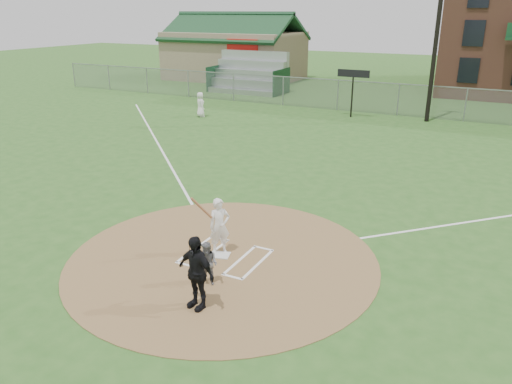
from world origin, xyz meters
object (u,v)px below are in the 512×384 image
at_px(ondeck_player, 200,105).
at_px(umpire, 196,272).
at_px(catcher, 208,264).
at_px(batter_at_plate, 219,226).
at_px(home_plate, 222,255).

bearing_deg(ondeck_player, umpire, 160.28).
bearing_deg(ondeck_player, catcher, 160.99).
height_order(umpire, batter_at_plate, batter_at_plate).
relative_size(umpire, ondeck_player, 1.15).
height_order(catcher, umpire, umpire).
bearing_deg(batter_at_plate, catcher, -69.13).
relative_size(umpire, batter_at_plate, 0.99).
xyz_separation_m(home_plate, ondeck_player, (-10.91, 15.84, 0.73)).
relative_size(catcher, batter_at_plate, 0.62).
xyz_separation_m(home_plate, umpire, (0.78, -2.41, 0.87)).
relative_size(catcher, umpire, 0.63).
relative_size(home_plate, catcher, 0.38).
distance_m(catcher, batter_at_plate, 1.71).
height_order(umpire, ondeck_player, umpire).
relative_size(ondeck_player, batter_at_plate, 0.86).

